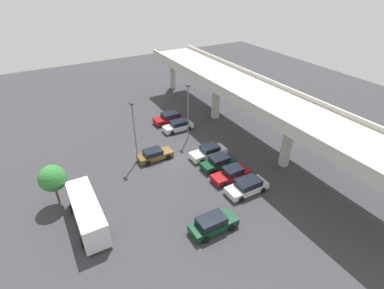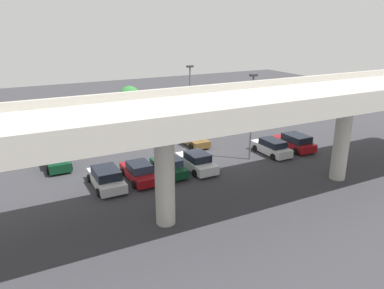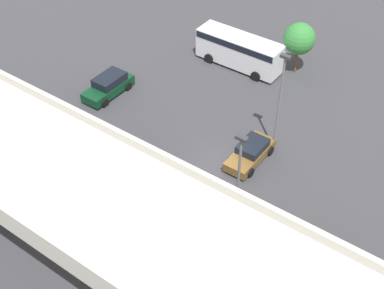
% 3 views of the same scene
% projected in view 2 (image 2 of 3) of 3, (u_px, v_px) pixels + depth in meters
% --- Properties ---
extents(ground_plane, '(99.97, 99.97, 0.00)m').
position_uv_depth(ground_plane, '(189.00, 151.00, 37.72)').
color(ground_plane, '#38383D').
extents(highway_overpass, '(47.91, 7.53, 8.07)m').
position_uv_depth(highway_overpass, '(268.00, 110.00, 25.64)').
color(highway_overpass, '#BCB7AD').
rests_on(highway_overpass, ground_plane).
extents(parked_car_0, '(2.24, 4.60, 1.60)m').
position_uv_depth(parked_car_0, '(294.00, 142.00, 38.01)').
color(parked_car_0, maroon).
rests_on(parked_car_0, ground_plane).
extents(parked_car_1, '(1.97, 4.53, 1.52)m').
position_uv_depth(parked_car_1, '(271.00, 147.00, 36.62)').
color(parked_car_1, silver).
rests_on(parked_car_1, ground_plane).
extents(parked_car_2, '(2.05, 4.50, 1.43)m').
position_uv_depth(parked_car_2, '(193.00, 138.00, 39.50)').
color(parked_car_2, brown).
rests_on(parked_car_2, ground_plane).
extents(parked_car_3, '(2.10, 4.85, 1.57)m').
position_uv_depth(parked_car_3, '(197.00, 162.00, 32.86)').
color(parked_car_3, silver).
rests_on(parked_car_3, ground_plane).
extents(parked_car_4, '(2.02, 4.33, 1.47)m').
position_uv_depth(parked_car_4, '(169.00, 166.00, 31.89)').
color(parked_car_4, '#0C381E').
rests_on(parked_car_4, ground_plane).
extents(parked_car_5, '(2.08, 4.73, 1.51)m').
position_uv_depth(parked_car_5, '(139.00, 172.00, 30.70)').
color(parked_car_5, maroon).
rests_on(parked_car_5, ground_plane).
extents(parked_car_6, '(2.26, 4.80, 1.55)m').
position_uv_depth(parked_car_6, '(106.00, 178.00, 29.39)').
color(parked_car_6, silver).
rests_on(parked_car_6, ground_plane).
extents(parked_car_7, '(2.11, 4.66, 1.65)m').
position_uv_depth(parked_car_7, '(56.00, 158.00, 33.44)').
color(parked_car_7, '#0C381E').
rests_on(parked_car_7, ground_plane).
extents(shuttle_bus, '(7.87, 2.58, 2.86)m').
position_uv_depth(shuttle_bus, '(99.00, 116.00, 44.42)').
color(shuttle_bus, silver).
rests_on(shuttle_bus, ground_plane).
extents(lamp_post_near_aisle, '(0.70, 0.35, 8.02)m').
position_uv_depth(lamp_post_near_aisle, '(252.00, 111.00, 34.02)').
color(lamp_post_near_aisle, slate).
rests_on(lamp_post_near_aisle, ground_plane).
extents(lamp_post_mid_lot, '(0.70, 0.35, 8.04)m').
position_uv_depth(lamp_post_mid_lot, '(190.00, 97.00, 40.31)').
color(lamp_post_mid_lot, slate).
rests_on(lamp_post_mid_lot, ground_plane).
extents(tree_front_left, '(2.72, 2.72, 4.67)m').
position_uv_depth(tree_front_left, '(130.00, 97.00, 47.66)').
color(tree_front_left, brown).
rests_on(tree_front_left, ground_plane).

